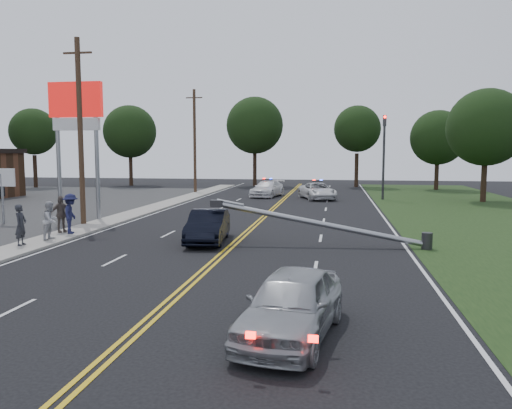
% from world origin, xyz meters
% --- Properties ---
extents(ground, '(120.00, 120.00, 0.00)m').
position_xyz_m(ground, '(0.00, 0.00, 0.00)').
color(ground, black).
rests_on(ground, ground).
extents(sidewalk, '(1.80, 70.00, 0.12)m').
position_xyz_m(sidewalk, '(-8.40, 10.00, 0.06)').
color(sidewalk, gray).
rests_on(sidewalk, ground).
extents(centerline_yellow, '(0.36, 80.00, 0.00)m').
position_xyz_m(centerline_yellow, '(0.00, 10.00, 0.01)').
color(centerline_yellow, gold).
rests_on(centerline_yellow, ground).
extents(pylon_sign, '(3.20, 0.35, 8.00)m').
position_xyz_m(pylon_sign, '(-10.50, 14.00, 6.00)').
color(pylon_sign, gray).
rests_on(pylon_sign, ground).
extents(small_sign, '(1.60, 0.14, 3.10)m').
position_xyz_m(small_sign, '(-14.00, 12.00, 2.33)').
color(small_sign, gray).
rests_on(small_sign, ground).
extents(traffic_signal, '(0.28, 0.41, 7.05)m').
position_xyz_m(traffic_signal, '(8.30, 30.00, 4.21)').
color(traffic_signal, '#2D2D30').
rests_on(traffic_signal, ground).
extents(fallen_streetlight, '(9.36, 0.44, 1.91)m').
position_xyz_m(fallen_streetlight, '(4.19, 8.00, 0.92)').
color(fallen_streetlight, '#2D2D30').
rests_on(fallen_streetlight, ground).
extents(utility_pole_mid, '(1.60, 0.28, 10.00)m').
position_xyz_m(utility_pole_mid, '(-9.20, 12.00, 5.08)').
color(utility_pole_mid, '#382619').
rests_on(utility_pole_mid, ground).
extents(utility_pole_far, '(1.60, 0.28, 10.00)m').
position_xyz_m(utility_pole_far, '(-9.20, 34.00, 5.08)').
color(utility_pole_far, '#382619').
rests_on(utility_pole_far, ground).
extents(tree_4, '(5.21, 5.21, 8.91)m').
position_xyz_m(tree_4, '(-29.45, 39.03, 6.29)').
color(tree_4, black).
rests_on(tree_4, ground).
extents(tree_5, '(6.22, 6.22, 9.54)m').
position_xyz_m(tree_5, '(-19.91, 43.62, 6.41)').
color(tree_5, black).
rests_on(tree_5, ground).
extents(tree_6, '(6.66, 6.66, 10.45)m').
position_xyz_m(tree_6, '(-5.11, 45.21, 7.11)').
color(tree_6, black).
rests_on(tree_6, ground).
extents(tree_7, '(5.30, 5.30, 9.30)m').
position_xyz_m(tree_7, '(6.71, 45.47, 6.63)').
color(tree_7, black).
rests_on(tree_7, ground).
extents(tree_8, '(5.77, 5.77, 8.42)m').
position_xyz_m(tree_8, '(14.98, 42.42, 5.52)').
color(tree_8, black).
rests_on(tree_8, ground).
extents(tree_9, '(6.14, 6.14, 9.03)m').
position_xyz_m(tree_9, '(16.13, 29.36, 5.95)').
color(tree_9, black).
rests_on(tree_9, ground).
extents(crashed_sedan, '(1.97, 4.50, 1.44)m').
position_xyz_m(crashed_sedan, '(-1.23, 8.22, 0.72)').
color(crashed_sedan, black).
rests_on(crashed_sedan, ground).
extents(waiting_sedan, '(2.44, 4.52, 1.46)m').
position_xyz_m(waiting_sedan, '(3.45, -2.62, 0.73)').
color(waiting_sedan, '#A0A3A7').
rests_on(waiting_sedan, ground).
extents(emergency_a, '(3.76, 5.49, 1.40)m').
position_xyz_m(emergency_a, '(2.84, 29.56, 0.70)').
color(emergency_a, silver).
rests_on(emergency_a, ground).
extents(emergency_b, '(2.97, 5.29, 1.45)m').
position_xyz_m(emergency_b, '(-1.70, 31.25, 0.72)').
color(emergency_b, white).
rests_on(emergency_b, ground).
extents(bystander_a, '(0.48, 0.67, 1.72)m').
position_xyz_m(bystander_a, '(-8.58, 5.64, 0.98)').
color(bystander_a, '#24252B').
rests_on(bystander_a, sidewalk).
extents(bystander_b, '(0.67, 0.85, 1.71)m').
position_xyz_m(bystander_b, '(-8.16, 7.15, 0.98)').
color(bystander_b, '#AEAEB3').
rests_on(bystander_b, sidewalk).
extents(bystander_c, '(1.06, 1.39, 1.91)m').
position_xyz_m(bystander_c, '(-8.13, 8.81, 1.08)').
color(bystander_c, '#191C40').
rests_on(bystander_c, sidewalk).
extents(bystander_d, '(0.95, 1.11, 1.78)m').
position_xyz_m(bystander_d, '(-8.76, 9.02, 1.01)').
color(bystander_d, '#60544D').
rests_on(bystander_d, sidewalk).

